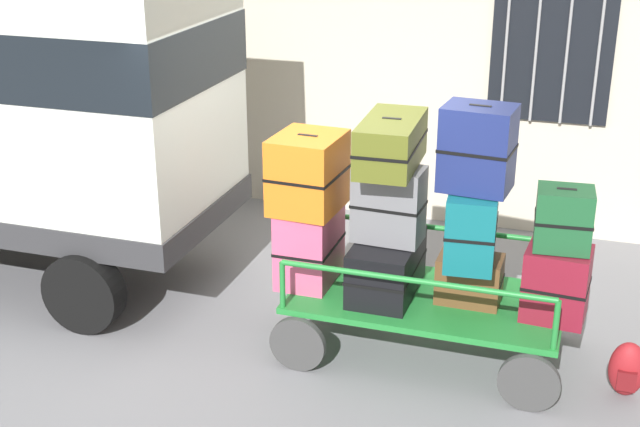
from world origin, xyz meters
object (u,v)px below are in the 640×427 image
(suitcase_left_bottom, at_px, (310,244))
(suitcase_center_bottom, at_px, (470,279))
(suitcase_left_middle, at_px, (308,173))
(suitcase_midright_middle, at_px, (564,219))
(suitcase_midright_bottom, at_px, (556,283))
(suitcase_midleft_middle, at_px, (389,204))
(luggage_cart, at_px, (426,307))
(suitcase_center_top, at_px, (478,148))
(suitcase_center_middle, at_px, (472,226))
(suitcase_midleft_top, at_px, (391,143))
(suitcase_midleft_bottom, at_px, (387,266))
(backpack, at_px, (627,370))

(suitcase_left_bottom, xyz_separation_m, suitcase_center_bottom, (1.31, 0.02, -0.13))
(suitcase_left_bottom, relative_size, suitcase_left_middle, 1.00)
(suitcase_midright_middle, bearing_deg, suitcase_midright_bottom, -90.00)
(suitcase_left_bottom, bearing_deg, suitcase_midleft_middle, -1.39)
(suitcase_left_bottom, bearing_deg, suitcase_midright_middle, -0.62)
(suitcase_left_middle, bearing_deg, suitcase_midleft_middle, 1.35)
(luggage_cart, xyz_separation_m, suitcase_left_bottom, (-0.98, 0.01, 0.41))
(suitcase_center_top, height_order, suitcase_midright_bottom, suitcase_center_top)
(luggage_cart, xyz_separation_m, suitcase_center_middle, (0.33, -0.04, 0.76))
(suitcase_midleft_top, bearing_deg, suitcase_midleft_middle, -90.00)
(suitcase_center_bottom, bearing_deg, suitcase_midleft_bottom, -175.69)
(suitcase_center_bottom, bearing_deg, luggage_cart, -173.60)
(suitcase_midleft_middle, relative_size, suitcase_midright_bottom, 1.07)
(suitcase_center_middle, relative_size, suitcase_center_top, 1.05)
(luggage_cart, height_order, suitcase_center_bottom, suitcase_center_bottom)
(suitcase_center_bottom, xyz_separation_m, suitcase_midright_bottom, (0.66, -0.07, 0.09))
(luggage_cart, relative_size, suitcase_center_top, 3.47)
(suitcase_midleft_bottom, xyz_separation_m, suitcase_midleft_top, (0.00, 0.02, 1.02))
(suitcase_left_middle, bearing_deg, suitcase_midleft_top, 2.51)
(suitcase_center_top, distance_m, backpack, 1.99)
(suitcase_midright_middle, height_order, backpack, suitcase_midright_middle)
(suitcase_left_bottom, bearing_deg, suitcase_center_bottom, 1.09)
(suitcase_left_middle, relative_size, suitcase_midleft_middle, 1.06)
(suitcase_midleft_top, relative_size, suitcase_center_top, 1.38)
(suitcase_midleft_middle, bearing_deg, suitcase_center_top, -1.82)
(backpack, bearing_deg, suitcase_center_bottom, 171.03)
(luggage_cart, relative_size, suitcase_center_bottom, 4.38)
(suitcase_left_bottom, xyz_separation_m, backpack, (2.54, -0.17, -0.60))
(suitcase_midleft_bottom, distance_m, suitcase_center_top, 1.24)
(luggage_cart, bearing_deg, suitcase_left_middle, -178.87)
(suitcase_left_middle, height_order, suitcase_midleft_top, suitcase_midleft_top)
(suitcase_left_middle, relative_size, suitcase_midright_bottom, 1.13)
(suitcase_midleft_middle, bearing_deg, suitcase_left_bottom, 178.61)
(suitcase_midleft_bottom, bearing_deg, suitcase_center_bottom, 4.31)
(suitcase_left_middle, relative_size, backpack, 1.45)
(suitcase_midleft_bottom, relative_size, suitcase_center_bottom, 1.66)
(suitcase_center_top, bearing_deg, suitcase_center_middle, -90.00)
(suitcase_left_middle, xyz_separation_m, suitcase_midright_bottom, (1.97, -0.01, -0.66))
(luggage_cart, height_order, suitcase_midleft_top, suitcase_midleft_top)
(luggage_cart, distance_m, suitcase_center_bottom, 0.44)
(suitcase_midleft_top, height_order, suitcase_center_top, suitcase_center_top)
(backpack, bearing_deg, suitcase_midright_bottom, 167.38)
(suitcase_center_bottom, height_order, suitcase_midright_bottom, suitcase_midright_bottom)
(luggage_cart, xyz_separation_m, suitcase_midleft_top, (-0.33, 0.01, 1.34))
(suitcase_midright_bottom, bearing_deg, suitcase_midright_middle, 90.00)
(suitcase_midleft_bottom, relative_size, suitcase_midleft_top, 0.96)
(suitcase_left_bottom, xyz_separation_m, suitcase_midleft_middle, (0.66, -0.02, 0.43))
(suitcase_midleft_middle, xyz_separation_m, suitcase_midleft_top, (0.00, 0.01, 0.49))
(suitcase_midleft_bottom, distance_m, suitcase_center_bottom, 0.66)
(suitcase_midleft_bottom, bearing_deg, suitcase_midright_middle, 0.14)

